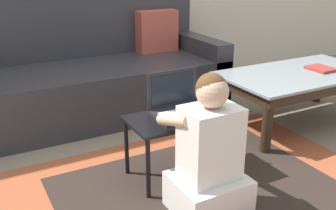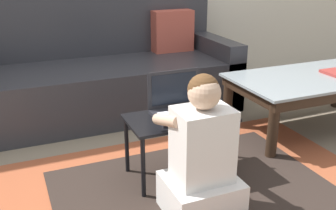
{
  "view_description": "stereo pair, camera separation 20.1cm",
  "coord_description": "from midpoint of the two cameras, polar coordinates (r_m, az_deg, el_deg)",
  "views": [
    {
      "loc": [
        -0.93,
        -1.76,
        1.21
      ],
      "look_at": [
        0.05,
        0.05,
        0.43
      ],
      "focal_mm": 42.0,
      "sensor_mm": 36.0,
      "label": 1
    },
    {
      "loc": [
        -0.75,
        -1.85,
        1.21
      ],
      "look_at": [
        0.05,
        0.05,
        0.43
      ],
      "focal_mm": 42.0,
      "sensor_mm": 36.0,
      "label": 2
    }
  ],
  "objects": [
    {
      "name": "person_seated",
      "position": [
        1.92,
        7.91,
        -8.04
      ],
      "size": [
        0.35,
        0.43,
        0.73
      ],
      "color": "silver",
      "rests_on": "ground_plane"
    },
    {
      "name": "computer_mouse",
      "position": [
        2.29,
        10.35,
        -0.59
      ],
      "size": [
        0.06,
        0.1,
        0.04
      ],
      "color": "silver",
      "rests_on": "laptop_desk"
    },
    {
      "name": "laptop",
      "position": [
        2.22,
        4.31,
        -0.45
      ],
      "size": [
        0.32,
        0.23,
        0.24
      ],
      "color": "#232328",
      "rests_on": "laptop_desk"
    },
    {
      "name": "ground_plane",
      "position": [
        2.33,
        1.74,
        -10.6
      ],
      "size": [
        16.0,
        16.0,
        0.0
      ],
      "primitive_type": "plane",
      "color": "#7F705B"
    },
    {
      "name": "area_rug",
      "position": [
        2.23,
        6.42,
        -12.23
      ],
      "size": [
        2.07,
        1.42,
        0.01
      ],
      "color": "#9E4C2D",
      "rests_on": "ground_plane"
    },
    {
      "name": "coffee_table",
      "position": [
        3.07,
        22.11,
        2.82
      ],
      "size": [
        1.2,
        0.66,
        0.41
      ],
      "color": "gray",
      "rests_on": "ground_plane"
    },
    {
      "name": "laptop_desk",
      "position": [
        2.22,
        4.38,
        -2.82
      ],
      "size": [
        0.6,
        0.34,
        0.37
      ],
      "color": "black",
      "rests_on": "ground_plane"
    },
    {
      "name": "couch",
      "position": [
        3.27,
        -7.7,
        4.47
      ],
      "size": [
        2.13,
        0.89,
        0.93
      ],
      "color": "#2D2D33",
      "rests_on": "ground_plane"
    }
  ]
}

